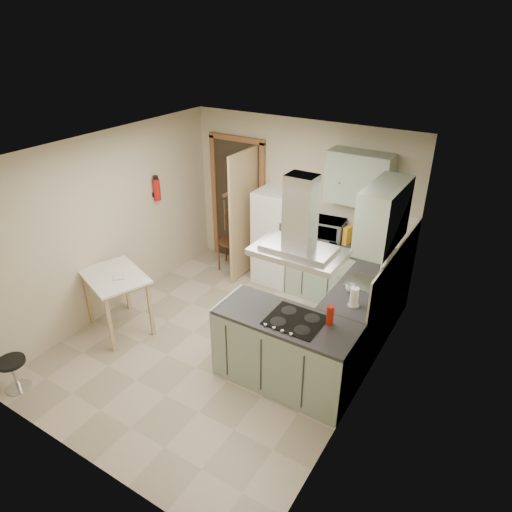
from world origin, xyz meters
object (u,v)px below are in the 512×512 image
Objects in this scene: extractor_hood at (299,252)px; drop_leaf_table at (119,302)px; bentwood_chair at (231,242)px; fridge at (277,237)px; peninsula at (286,351)px; microwave at (326,229)px; stool at (15,374)px.

extractor_hood reaches higher than drop_leaf_table.
extractor_hood is at bearing -56.85° from bentwood_chair.
peninsula is (1.22, -1.98, -0.30)m from fridge.
microwave is at bearing 105.43° from extractor_hood.
peninsula is at bearing -58.26° from fridge.
bentwood_chair is 3.67m from stool.
stool is 0.78× the size of microwave.
peninsula is 2.38m from drop_leaf_table.
microwave is (2.07, 3.72, 0.84)m from stool.
fridge is 2.53m from drop_leaf_table.
fridge is 1.67× the size of extractor_hood.
stool is (-2.53, -1.68, -0.25)m from peninsula.
stool is at bearing -76.04° from drop_leaf_table.
peninsula reaches higher than stool.
microwave is (1.90, 2.30, 0.63)m from drop_leaf_table.
extractor_hood reaches higher than stool.
stool is (-1.31, -3.66, -0.55)m from fridge.
fridge is 2.57m from extractor_hood.
bentwood_chair is (0.30, 2.20, 0.06)m from drop_leaf_table.
bentwood_chair is at bearing 82.60° from stool.
extractor_hood is 1.02× the size of drop_leaf_table.
bentwood_chair is at bearing 138.01° from extractor_hood.
bentwood_chair is at bearing 102.95° from drop_leaf_table.
drop_leaf_table is at bearing 83.22° from stool.
bentwood_chair is at bearing -177.64° from fridge.
microwave is at bearing 71.17° from drop_leaf_table.
fridge is 1.69× the size of drop_leaf_table.
drop_leaf_table is (-2.46, -0.25, -1.31)m from extractor_hood.
drop_leaf_table is at bearing -112.66° from bentwood_chair.
extractor_hood is 2.23m from microwave.
drop_leaf_table reaches higher than stool.
drop_leaf_table is 2.22m from bentwood_chair.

